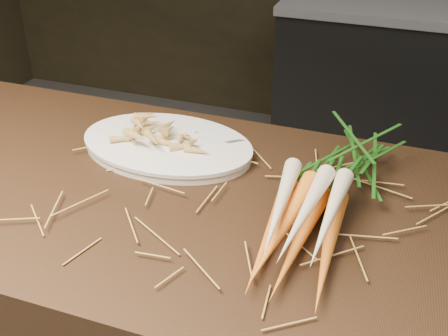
{
  "coord_description": "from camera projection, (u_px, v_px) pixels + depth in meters",
  "views": [
    {
      "loc": [
        0.03,
        -0.53,
        1.52
      ],
      "look_at": [
        -0.29,
        0.33,
        0.96
      ],
      "focal_mm": 45.0,
      "sensor_mm": 36.0,
      "label": 1
    }
  ],
  "objects": [
    {
      "name": "serving_fork",
      "position": [
        221.0,
        158.0,
        1.18
      ],
      "size": [
        0.12,
        0.1,
        0.0
      ],
      "primitive_type": "cube",
      "rotation": [
        0.0,
        0.0,
        -0.88
      ],
      "color": "silver",
      "rests_on": "serving_platter"
    },
    {
      "name": "root_veg_bunch",
      "position": [
        323.0,
        176.0,
        1.06
      ],
      "size": [
        0.2,
        0.57,
        0.11
      ],
      "rotation": [
        0.0,
        0.0,
        -0.03
      ],
      "color": "#D55713",
      "rests_on": "main_counter"
    },
    {
      "name": "serving_platter",
      "position": [
        167.0,
        147.0,
        1.24
      ],
      "size": [
        0.4,
        0.28,
        0.02
      ],
      "primitive_type": null,
      "rotation": [
        0.0,
        0.0,
        -0.05
      ],
      "color": "white",
      "rests_on": "main_counter"
    },
    {
      "name": "straw_bedding",
      "position": [
        370.0,
        228.0,
        0.99
      ],
      "size": [
        1.4,
        0.6,
        0.02
      ],
      "primitive_type": null,
      "color": "#A47A3D",
      "rests_on": "main_counter"
    },
    {
      "name": "roasted_veg_heap",
      "position": [
        166.0,
        134.0,
        1.23
      ],
      "size": [
        0.2,
        0.15,
        0.04
      ],
      "primitive_type": null,
      "rotation": [
        0.0,
        0.0,
        -0.05
      ],
      "color": "olive",
      "rests_on": "serving_platter"
    }
  ]
}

